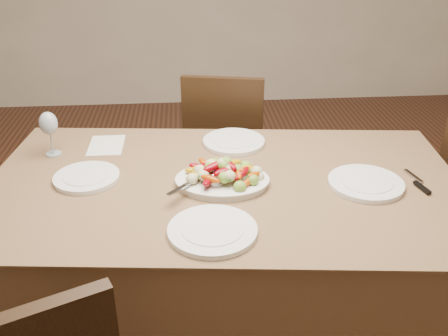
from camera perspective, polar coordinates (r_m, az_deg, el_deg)
name	(u,v)px	position (r m, az deg, el deg)	size (l,w,h in m)	color
floor	(240,328)	(2.39, 1.83, -17.80)	(6.00, 6.00, 0.00)	#3D1F12
dining_table	(224,261)	(2.14, 0.00, -10.53)	(1.84, 1.04, 0.76)	brown
chair_far	(227,147)	(2.87, 0.29, 2.37)	(0.42, 0.42, 0.95)	black
serving_platter	(222,182)	(1.90, -0.21, -1.65)	(0.35, 0.26, 0.02)	white
roasted_vegetables	(222,169)	(1.87, -0.21, -0.13)	(0.28, 0.19, 0.09)	#76020A
serving_spoon	(204,178)	(1.85, -2.24, -1.20)	(0.28, 0.06, 0.03)	#9EA0A8
plate_left	(87,178)	(2.01, -15.42, -1.06)	(0.25, 0.25, 0.02)	white
plate_right	(366,183)	(1.98, 15.89, -1.70)	(0.28, 0.28, 0.02)	white
plate_far	(234,142)	(2.24, 1.12, 3.01)	(0.28, 0.28, 0.02)	white
plate_near	(212,231)	(1.63, -1.33, -7.17)	(0.29, 0.29, 0.02)	white
wine_glass	(50,132)	(2.23, -19.27, 3.85)	(0.08, 0.08, 0.20)	#8C99A5
menu_card	(106,145)	(2.29, -13.30, 2.55)	(0.15, 0.21, 0.00)	silver
table_knife	(418,183)	(2.05, 21.29, -1.58)	(0.02, 0.20, 0.01)	#9EA0A8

